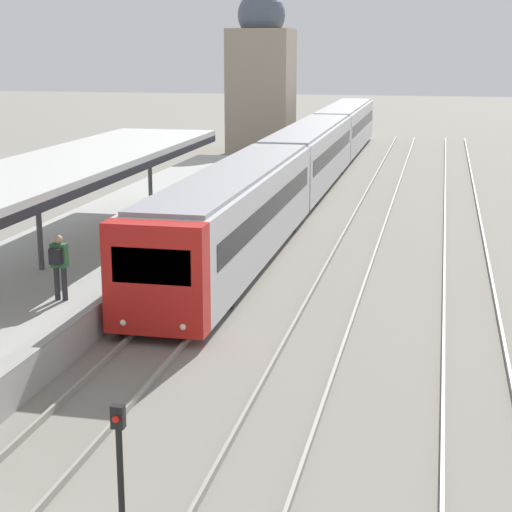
{
  "coord_description": "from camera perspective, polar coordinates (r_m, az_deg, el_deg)",
  "views": [
    {
      "loc": [
        6.59,
        -8.15,
        7.12
      ],
      "look_at": [
        1.9,
        13.47,
        1.66
      ],
      "focal_mm": 60.0,
      "sensor_mm": 36.0,
      "label": 1
    }
  ],
  "objects": [
    {
      "name": "platform_canopy",
      "position": [
        24.6,
        -14.37,
        5.36
      ],
      "size": [
        4.0,
        23.75,
        2.88
      ],
      "color": "beige",
      "rests_on": "station_platform"
    },
    {
      "name": "person_on_platform",
      "position": [
        21.75,
        -13.0,
        -0.41
      ],
      "size": [
        0.4,
        0.4,
        1.66
      ],
      "color": "#2D2D33",
      "rests_on": "station_platform"
    },
    {
      "name": "train_near",
      "position": [
        43.89,
        3.53,
        6.79
      ],
      "size": [
        2.55,
        48.81,
        3.14
      ],
      "color": "red",
      "rests_on": "ground_plane"
    },
    {
      "name": "signal_post_near",
      "position": [
        13.34,
        -9.1,
        -12.72
      ],
      "size": [
        0.2,
        0.21,
        1.93
      ],
      "color": "black",
      "rests_on": "ground_plane"
    },
    {
      "name": "distant_domed_building",
      "position": [
        58.04,
        0.36,
        11.78
      ],
      "size": [
        4.07,
        4.07,
        10.62
      ],
      "color": "gray",
      "rests_on": "ground_plane"
    }
  ]
}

